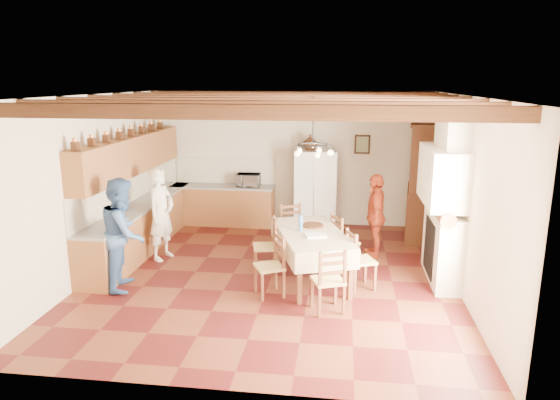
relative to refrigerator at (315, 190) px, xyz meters
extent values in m
cube|color=#4C1413|center=(-0.55, -2.75, -0.90)|extent=(6.00, 6.50, 0.02)
cube|color=beige|center=(-0.55, -2.75, 2.12)|extent=(6.00, 6.50, 0.02)
cube|color=beige|center=(-0.55, 0.51, 0.61)|extent=(6.00, 0.02, 3.00)
cube|color=beige|center=(-0.55, -6.01, 0.61)|extent=(6.00, 0.02, 3.00)
cube|color=beige|center=(-3.56, -2.75, 0.61)|extent=(0.02, 6.50, 3.00)
cube|color=beige|center=(2.46, -2.75, 0.61)|extent=(0.02, 6.50, 3.00)
cube|color=brown|center=(-3.25, -1.70, -0.46)|extent=(0.60, 4.30, 0.86)
cube|color=brown|center=(-2.10, 0.20, -0.46)|extent=(2.30, 0.60, 0.86)
cube|color=slate|center=(-3.25, -1.70, -0.01)|extent=(0.62, 4.30, 0.04)
cube|color=slate|center=(-2.10, 0.20, -0.01)|extent=(2.34, 0.62, 0.04)
cube|color=silver|center=(-3.54, -1.70, 0.31)|extent=(0.03, 4.30, 0.60)
cube|color=silver|center=(-2.10, 0.48, 0.31)|extent=(2.30, 0.03, 0.60)
cube|color=brown|center=(-3.38, -1.70, 0.96)|extent=(0.35, 4.20, 0.70)
cube|color=black|center=(1.00, 0.48, 0.96)|extent=(0.34, 0.03, 0.42)
cube|color=white|center=(0.00, 0.00, 0.00)|extent=(0.94, 0.79, 1.78)
cube|color=beige|center=(0.12, -2.86, -0.08)|extent=(1.52, 2.11, 0.05)
cube|color=brown|center=(0.01, -3.79, -0.50)|extent=(0.09, 0.09, 0.79)
cube|color=brown|center=(0.76, -3.54, -0.50)|extent=(0.09, 0.09, 0.79)
cube|color=brown|center=(-0.52, -2.18, -0.50)|extent=(0.09, 0.09, 0.79)
cube|color=brown|center=(0.22, -1.93, -0.50)|extent=(0.09, 0.09, 0.79)
torus|color=black|center=(0.12, -2.86, 1.36)|extent=(0.47, 0.47, 0.03)
imported|color=white|center=(-2.67, -2.17, -0.04)|extent=(0.56, 0.71, 1.70)
imported|color=#4066A4|center=(-2.79, -3.50, 0.00)|extent=(0.84, 0.99, 1.78)
imported|color=#A9371C|center=(1.22, -1.54, -0.10)|extent=(0.42, 0.94, 1.57)
imported|color=silver|center=(-1.50, 0.20, 0.15)|extent=(0.52, 0.36, 0.28)
imported|color=#3A1B0D|center=(-0.12, 0.00, 1.05)|extent=(0.34, 0.34, 0.33)
camera|label=1|loc=(0.59, -10.59, 2.35)|focal=32.00mm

